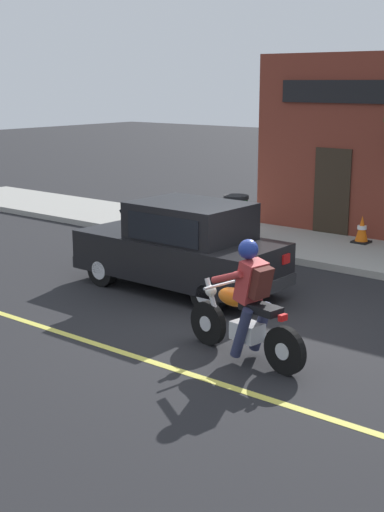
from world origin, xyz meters
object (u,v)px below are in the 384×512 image
motorcycle_with_rider (246,310)px  car_hatchback (182,247)px  trash_bin (236,217)px  traffic_cone (362,230)px

motorcycle_with_rider → car_hatchback: bearing=53.9°
motorcycle_with_rider → trash_bin: size_ratio=2.05×
motorcycle_with_rider → trash_bin: (5.45, 4.02, -0.04)m
car_hatchback → traffic_cone: car_hatchback is taller
car_hatchback → traffic_cone: bearing=-12.4°
motorcycle_with_rider → car_hatchback: (1.97, 2.70, 0.09)m
car_hatchback → trash_bin: bearing=20.8°
car_hatchback → trash_bin: 3.73m
motorcycle_with_rider → traffic_cone: (6.83, 1.63, -0.25)m
motorcycle_with_rider → car_hatchback: 3.34m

